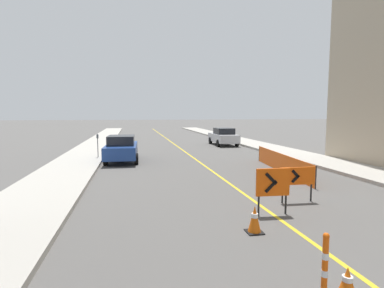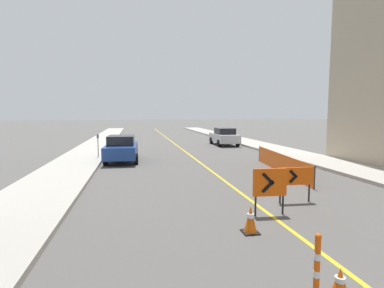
{
  "view_description": "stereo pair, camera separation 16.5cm",
  "coord_description": "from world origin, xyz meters",
  "px_view_note": "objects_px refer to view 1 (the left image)",
  "views": [
    {
      "loc": [
        -3.96,
        7.86,
        2.91
      ],
      "look_at": [
        -0.25,
        26.22,
        1.0
      ],
      "focal_mm": 28.0,
      "sensor_mm": 36.0,
      "label": 1
    },
    {
      "loc": [
        -3.8,
        7.83,
        2.91
      ],
      "look_at": [
        -0.25,
        26.22,
        1.0
      ],
      "focal_mm": 28.0,
      "sensor_mm": 36.0,
      "label": 2
    }
  ],
  "objects_px": {
    "traffic_cone_fifth": "(255,219)",
    "parking_meter_far_curb": "(98,141)",
    "parked_car_curb_mid": "(223,137)",
    "parked_car_curb_near": "(122,148)",
    "arrow_barricade_primary": "(273,184)",
    "delineator_post_rear": "(324,274)",
    "traffic_cone_fourth": "(347,283)",
    "arrow_barricade_secondary": "(297,177)"
  },
  "relations": [
    {
      "from": "delineator_post_rear",
      "to": "parked_car_curb_near",
      "type": "relative_size",
      "value": 0.26
    },
    {
      "from": "traffic_cone_fifth",
      "to": "parked_car_curb_near",
      "type": "height_order",
      "value": "parked_car_curb_near"
    },
    {
      "from": "traffic_cone_fourth",
      "to": "delineator_post_rear",
      "type": "relative_size",
      "value": 0.47
    },
    {
      "from": "arrow_barricade_secondary",
      "to": "parked_car_curb_mid",
      "type": "xyz_separation_m",
      "value": [
        3.0,
        17.64,
        -0.03
      ]
    },
    {
      "from": "traffic_cone_fifth",
      "to": "parked_car_curb_mid",
      "type": "distance_m",
      "value": 20.46
    },
    {
      "from": "arrow_barricade_primary",
      "to": "parked_car_curb_near",
      "type": "bearing_deg",
      "value": 116.48
    },
    {
      "from": "traffic_cone_fifth",
      "to": "parked_car_curb_mid",
      "type": "bearing_deg",
      "value": 74.77
    },
    {
      "from": "traffic_cone_fifth",
      "to": "parked_car_curb_near",
      "type": "relative_size",
      "value": 0.15
    },
    {
      "from": "parked_car_curb_near",
      "to": "parked_car_curb_mid",
      "type": "relative_size",
      "value": 1.01
    },
    {
      "from": "arrow_barricade_primary",
      "to": "parked_car_curb_mid",
      "type": "relative_size",
      "value": 0.31
    },
    {
      "from": "arrow_barricade_primary",
      "to": "traffic_cone_fifth",
      "type": "bearing_deg",
      "value": -128.88
    },
    {
      "from": "traffic_cone_fifth",
      "to": "parked_car_curb_mid",
      "type": "height_order",
      "value": "parked_car_curb_mid"
    },
    {
      "from": "traffic_cone_fourth",
      "to": "parking_meter_far_curb",
      "type": "distance_m",
      "value": 16.65
    },
    {
      "from": "arrow_barricade_primary",
      "to": "parking_meter_far_curb",
      "type": "height_order",
      "value": "parking_meter_far_curb"
    },
    {
      "from": "arrow_barricade_secondary",
      "to": "parked_car_curb_near",
      "type": "height_order",
      "value": "parked_car_curb_near"
    },
    {
      "from": "arrow_barricade_secondary",
      "to": "parked_car_curb_mid",
      "type": "bearing_deg",
      "value": 83.69
    },
    {
      "from": "traffic_cone_fifth",
      "to": "parking_meter_far_curb",
      "type": "distance_m",
      "value": 13.92
    },
    {
      "from": "arrow_barricade_secondary",
      "to": "parking_meter_far_curb",
      "type": "height_order",
      "value": "parking_meter_far_curb"
    },
    {
      "from": "traffic_cone_fifth",
      "to": "arrow_barricade_primary",
      "type": "xyz_separation_m",
      "value": [
        1.02,
        1.11,
        0.58
      ]
    },
    {
      "from": "parking_meter_far_curb",
      "to": "traffic_cone_fourth",
      "type": "bearing_deg",
      "value": -71.09
    },
    {
      "from": "parked_car_curb_near",
      "to": "parked_car_curb_mid",
      "type": "height_order",
      "value": "same"
    },
    {
      "from": "parking_meter_far_curb",
      "to": "delineator_post_rear",
      "type": "bearing_deg",
      "value": -72.54
    },
    {
      "from": "traffic_cone_fifth",
      "to": "parking_meter_far_curb",
      "type": "relative_size",
      "value": 0.46
    },
    {
      "from": "traffic_cone_fifth",
      "to": "delineator_post_rear",
      "type": "relative_size",
      "value": 0.6
    },
    {
      "from": "parking_meter_far_curb",
      "to": "parked_car_curb_near",
      "type": "bearing_deg",
      "value": -34.61
    },
    {
      "from": "arrow_barricade_secondary",
      "to": "parking_meter_far_curb",
      "type": "relative_size",
      "value": 0.83
    },
    {
      "from": "parked_car_curb_near",
      "to": "parking_meter_far_curb",
      "type": "height_order",
      "value": "parking_meter_far_curb"
    },
    {
      "from": "traffic_cone_fourth",
      "to": "arrow_barricade_primary",
      "type": "bearing_deg",
      "value": 80.39
    },
    {
      "from": "delineator_post_rear",
      "to": "parked_car_curb_mid",
      "type": "height_order",
      "value": "parked_car_curb_mid"
    },
    {
      "from": "arrow_barricade_secondary",
      "to": "parking_meter_far_curb",
      "type": "bearing_deg",
      "value": 127.63
    },
    {
      "from": "arrow_barricade_secondary",
      "to": "parked_car_curb_mid",
      "type": "relative_size",
      "value": 0.28
    },
    {
      "from": "arrow_barricade_secondary",
      "to": "parked_car_curb_near",
      "type": "distance_m",
      "value": 11.46
    },
    {
      "from": "arrow_barricade_primary",
      "to": "parked_car_curb_mid",
      "type": "bearing_deg",
      "value": 80.5
    },
    {
      "from": "traffic_cone_fifth",
      "to": "delineator_post_rear",
      "type": "xyz_separation_m",
      "value": [
        -0.07,
        -2.81,
        0.15
      ]
    },
    {
      "from": "traffic_cone_fourth",
      "to": "arrow_barricade_primary",
      "type": "height_order",
      "value": "arrow_barricade_primary"
    },
    {
      "from": "traffic_cone_fourth",
      "to": "arrow_barricade_secondary",
      "type": "xyz_separation_m",
      "value": [
        2.02,
        4.87,
        0.57
      ]
    },
    {
      "from": "traffic_cone_fifth",
      "to": "delineator_post_rear",
      "type": "bearing_deg",
      "value": -91.51
    },
    {
      "from": "arrow_barricade_primary",
      "to": "parked_car_curb_mid",
      "type": "distance_m",
      "value": 19.13
    },
    {
      "from": "arrow_barricade_secondary",
      "to": "parked_car_curb_near",
      "type": "relative_size",
      "value": 0.28
    },
    {
      "from": "parked_car_curb_near",
      "to": "parking_meter_far_curb",
      "type": "xyz_separation_m",
      "value": [
        -1.5,
        1.03,
        0.39
      ]
    },
    {
      "from": "parked_car_curb_near",
      "to": "parked_car_curb_mid",
      "type": "distance_m",
      "value": 11.85
    },
    {
      "from": "delineator_post_rear",
      "to": "arrow_barricade_primary",
      "type": "xyz_separation_m",
      "value": [
        1.09,
        3.92,
        0.43
      ]
    }
  ]
}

